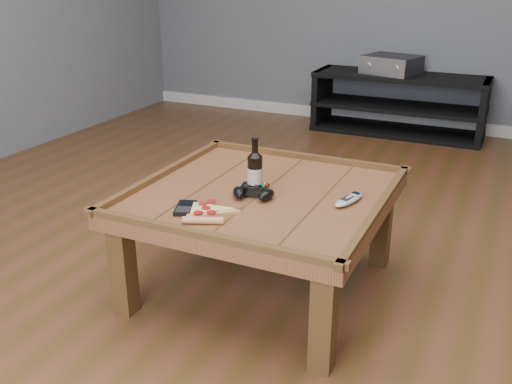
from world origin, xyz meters
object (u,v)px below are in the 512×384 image
at_px(game_controller, 253,192).
at_px(smartphone, 185,208).
at_px(coffee_table, 263,205).
at_px(pizza_slice, 206,212).
at_px(remote_control, 349,199).
at_px(media_console, 398,105).
at_px(beer_bottle, 255,172).
at_px(av_receiver, 391,65).

xyz_separation_m(game_controller, smartphone, (-0.18, -0.23, -0.02)).
height_order(coffee_table, pizza_slice, pizza_slice).
xyz_separation_m(pizza_slice, remote_control, (0.46, 0.34, 0.00)).
relative_size(media_console, smartphone, 9.59).
bearing_deg(media_console, game_controller, -90.15).
xyz_separation_m(coffee_table, game_controller, (-0.01, -0.07, 0.08)).
height_order(coffee_table, game_controller, game_controller).
distance_m(media_console, beer_bottle, 2.80).
bearing_deg(coffee_table, pizza_slice, -107.98).
bearing_deg(av_receiver, pizza_slice, -74.33).
relative_size(media_console, game_controller, 7.40).
xyz_separation_m(media_console, remote_control, (0.36, -2.71, 0.22)).
distance_m(coffee_table, beer_bottle, 0.16).
relative_size(beer_bottle, smartphone, 1.63).
distance_m(media_console, smartphone, 3.06).
distance_m(coffee_table, smartphone, 0.36).
distance_m(media_console, game_controller, 2.83).
bearing_deg(media_console, av_receiver, -176.52).
xyz_separation_m(coffee_table, beer_bottle, (-0.02, -0.04, 0.15)).
bearing_deg(game_controller, remote_control, 5.12).
height_order(media_console, pizza_slice, media_console).
bearing_deg(beer_bottle, media_console, 89.63).
bearing_deg(remote_control, beer_bottle, -153.98).
bearing_deg(beer_bottle, pizza_slice, -106.81).
bearing_deg(pizza_slice, coffee_table, 48.72).
distance_m(game_controller, remote_control, 0.38).
distance_m(pizza_slice, smartphone, 0.09).
height_order(media_console, game_controller, game_controller).
bearing_deg(av_receiver, smartphone, -76.06).
bearing_deg(media_console, smartphone, -93.57).
distance_m(game_controller, pizza_slice, 0.25).
bearing_deg(pizza_slice, remote_control, 13.38).
relative_size(game_controller, smartphone, 1.30).
bearing_deg(av_receiver, media_console, 19.41).
height_order(remote_control, av_receiver, av_receiver).
xyz_separation_m(coffee_table, av_receiver, (-0.09, 2.74, 0.18)).
distance_m(media_console, pizza_slice, 3.06).
bearing_deg(coffee_table, media_console, 90.00).
relative_size(pizza_slice, smartphone, 2.13).
bearing_deg(smartphone, pizza_slice, -23.22).
height_order(media_console, beer_bottle, beer_bottle).
relative_size(coffee_table, remote_control, 5.30).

